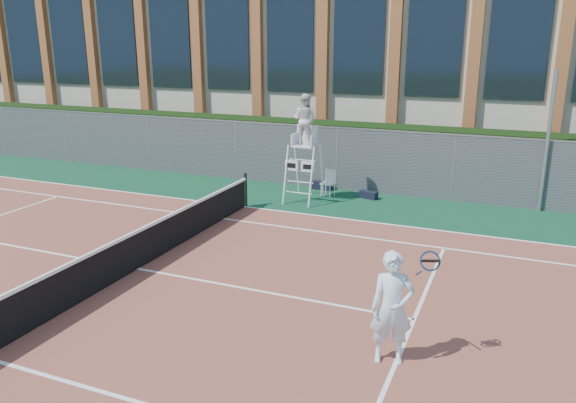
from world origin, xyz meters
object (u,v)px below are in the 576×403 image
at_px(plastic_chair, 329,180).
at_px(tennis_player, 392,308).
at_px(steel_pole, 547,143).
at_px(umpire_chair, 305,122).

distance_m(plastic_chair, tennis_player, 10.38).
height_order(steel_pole, tennis_player, steel_pole).
relative_size(plastic_chair, tennis_player, 0.47).
height_order(steel_pole, umpire_chair, steel_pole).
bearing_deg(umpire_chair, steel_pole, 12.87).
xyz_separation_m(umpire_chair, plastic_chair, (0.59, 0.83, -2.06)).
relative_size(steel_pole, tennis_player, 2.27).
height_order(umpire_chair, tennis_player, umpire_chair).
relative_size(umpire_chair, plastic_chair, 3.96).
xyz_separation_m(plastic_chair, tennis_player, (4.24, -9.47, 0.45)).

